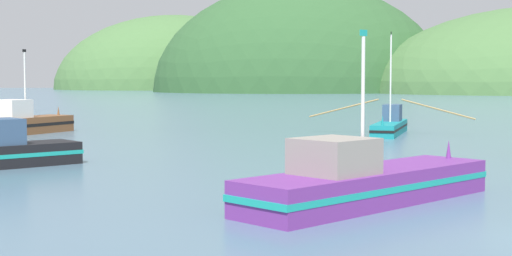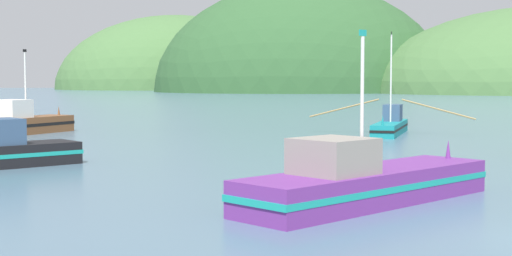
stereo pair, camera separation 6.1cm
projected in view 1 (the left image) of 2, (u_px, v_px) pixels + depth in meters
hill_mid_left at (176, 89)px, 275.35m from camera, size 87.90×70.32×54.13m
hill_far_right at (301, 91)px, 227.11m from camera, size 89.46×71.57×65.11m
fishing_boat_purple at (365, 182)px, 24.57m from camera, size 10.12×8.38×5.72m
fishing_boat_teal at (390, 125)px, 55.31m from camera, size 11.11×9.15×7.55m
fishing_boat_brown at (21, 123)px, 55.17m from camera, size 6.85×8.53×6.28m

